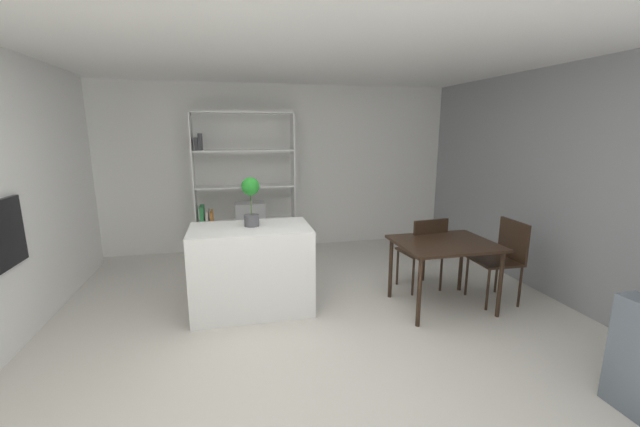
# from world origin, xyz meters

# --- Properties ---
(ground_plane) EXTENTS (8.90, 8.90, 0.00)m
(ground_plane) POSITION_xyz_m (0.00, 0.00, 0.00)
(ground_plane) COLOR beige
(ceiling_slab) EXTENTS (6.13, 6.48, 0.06)m
(ceiling_slab) POSITION_xyz_m (0.00, 0.00, 2.62)
(ceiling_slab) COLOR white
(ceiling_slab) RESTS_ON ground_plane
(back_partition) EXTENTS (6.13, 0.06, 2.59)m
(back_partition) POSITION_xyz_m (0.00, 3.21, 1.29)
(back_partition) COLOR white
(back_partition) RESTS_ON ground_plane
(right_partition_gray) EXTENTS (0.06, 6.48, 2.59)m
(right_partition_gray) POSITION_xyz_m (3.03, 0.00, 1.29)
(right_partition_gray) COLOR gray
(right_partition_gray) RESTS_ON ground_plane
(built_in_oven) EXTENTS (0.06, 0.60, 0.58)m
(built_in_oven) POSITION_xyz_m (-2.37, 0.57, 1.05)
(built_in_oven) COLOR black
(built_in_oven) RESTS_ON ground_plane
(kitchen_island) EXTENTS (1.23, 0.72, 0.91)m
(kitchen_island) POSITION_xyz_m (-0.35, 0.94, 0.45)
(kitchen_island) COLOR white
(kitchen_island) RESTS_ON ground_plane
(potted_plant_on_island) EXTENTS (0.19, 0.19, 0.51)m
(potted_plant_on_island) POSITION_xyz_m (-0.33, 0.99, 1.21)
(potted_plant_on_island) COLOR #4C4C51
(potted_plant_on_island) RESTS_ON kitchen_island
(open_bookshelf) EXTENTS (1.46, 0.34, 2.14)m
(open_bookshelf) POSITION_xyz_m (-0.37, 2.80, 0.98)
(open_bookshelf) COLOR white
(open_bookshelf) RESTS_ON ground_plane
(dining_table) EXTENTS (1.02, 0.81, 0.73)m
(dining_table) POSITION_xyz_m (1.65, 0.54, 0.65)
(dining_table) COLOR black
(dining_table) RESTS_ON ground_plane
(dining_chair_window_side) EXTENTS (0.46, 0.47, 0.92)m
(dining_chair_window_side) POSITION_xyz_m (2.37, 0.54, 0.55)
(dining_chair_window_side) COLOR black
(dining_chair_window_side) RESTS_ON ground_plane
(dining_chair_far) EXTENTS (0.49, 0.46, 0.89)m
(dining_chair_far) POSITION_xyz_m (1.66, 0.98, 0.54)
(dining_chair_far) COLOR black
(dining_chair_far) RESTS_ON ground_plane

